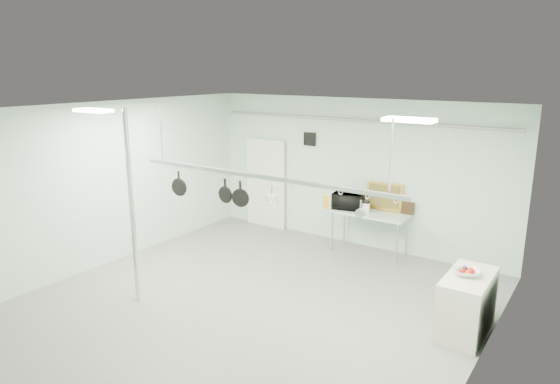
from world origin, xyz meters
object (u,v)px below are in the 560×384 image
Objects in this scene: chrome_pole at (132,208)px; skillet_right at (240,194)px; prep_table at (370,215)px; pot_rack at (259,175)px; skillet_mid at (225,190)px; microwave at (348,201)px; fruit_bowl at (466,272)px; skillet_left at (179,183)px; coffee_canister at (366,208)px; side_cabinet at (467,304)px.

skillet_right is (1.53, 0.90, 0.28)m from chrome_pole.
prep_table is 0.33× the size of pot_rack.
skillet_mid and skillet_right have the same top height.
pot_rack reaches higher than microwave.
microwave reaches higher than fruit_bowl.
skillet_mid is 0.31m from skillet_right.
chrome_pole is 4.58m from microwave.
skillet_left is (-2.13, -3.30, 1.04)m from prep_table.
pot_rack is at bearing 25.35° from chrome_pole.
skillet_mid is (1.05, 0.00, 0.02)m from skillet_left.
microwave is at bearing 66.51° from chrome_pole.
skillet_mid reaches higher than fruit_bowl.
pot_rack reaches higher than skillet_mid.
pot_rack reaches higher than coffee_canister.
skillet_left is at bearing 165.76° from skillet_right.
pot_rack is 3.44m from coffee_canister.
pot_rack is 11.67× the size of skillet_right.
fruit_bowl is (2.90, 1.10, -1.28)m from pot_rack.
side_cabinet is 3.62m from pot_rack.
prep_table is 3.33m from fruit_bowl.
skillet_right reaches higher than fruit_bowl.
coffee_canister is at bearing 83.68° from pot_rack.
skillet_left is 1.09× the size of skillet_mid.
coffee_canister is at bearing 141.00° from side_cabinet.
prep_table is 3.39m from side_cabinet.
skillet_mid is at bearing -7.39° from skillet_left.
side_cabinet is 5.68× the size of coffee_canister.
skillet_left is 1.05m from skillet_mid.
pot_rack is at bearing -159.22° from fruit_bowl.
skillet_left is at bearing 180.00° from pot_rack.
coffee_canister is (0.44, -0.07, -0.07)m from microwave.
pot_rack is (1.90, 0.90, 0.63)m from chrome_pole.
coffee_canister reaches higher than prep_table.
chrome_pole is 7.60× the size of skillet_left.
prep_table is at bearing 62.68° from skillet_right.
chrome_pole reaches higher than skillet_left.
microwave is at bearing 70.88° from skillet_right.
pot_rack reaches higher than skillet_left.
fruit_bowl is at bearing 179.02° from side_cabinet.
chrome_pole is at bearing 56.59° from microwave.
side_cabinet is 0.25× the size of pot_rack.
coffee_canister is 0.55× the size of skillet_mid.
pot_rack is 22.72× the size of coffee_canister.
chrome_pole is 5.24m from fruit_bowl.
skillet_left reaches higher than prep_table.
skillet_mid is at bearing 36.42° from chrome_pole.
pot_rack is (-0.40, -3.30, 1.40)m from prep_table.
coffee_canister is at bearing 140.48° from fruit_bowl.
chrome_pole is 4.85m from prep_table.
prep_table is 0.21m from coffee_canister.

